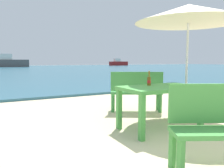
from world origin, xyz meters
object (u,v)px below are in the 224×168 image
beer_bottle_amber (149,80)px  picnic_table_green (160,92)px  bench_green_left (136,89)px  boat_tanker (9,62)px  side_table_wood (195,102)px  patio_umbrella (189,14)px  boat_barge (118,63)px

beer_bottle_amber → picnic_table_green: bearing=-61.0°
bench_green_left → beer_bottle_amber: bearing=-113.7°
picnic_table_green → bench_green_left: bench_green_left is taller
picnic_table_green → boat_tanker: bearing=90.1°
picnic_table_green → side_table_wood: size_ratio=2.59×
bench_green_left → boat_tanker: 40.43m
picnic_table_green → patio_umbrella: patio_umbrella is taller
boat_tanker → side_table_wood: bearing=-88.4°
beer_bottle_amber → side_table_wood: size_ratio=0.49×
picnic_table_green → beer_bottle_amber: bearing=119.0°
patio_umbrella → boat_barge: bearing=61.7°
side_table_wood → patio_umbrella: bearing=176.7°
picnic_table_green → patio_umbrella: bearing=15.0°
boat_tanker → boat_barge: bearing=5.0°
boat_barge → boat_tanker: bearing=-175.0°
beer_bottle_amber → side_table_wood: beer_bottle_amber is taller
patio_umbrella → boat_tanker: bearing=91.3°
patio_umbrella → side_table_wood: patio_umbrella is taller
picnic_table_green → boat_barge: boat_barge is taller
beer_bottle_amber → boat_barge: size_ratio=0.06×
side_table_wood → bench_green_left: size_ratio=0.44×
beer_bottle_amber → boat_tanker: size_ratio=0.04×
patio_umbrella → side_table_wood: 1.78m
side_table_wood → boat_tanker: boat_tanker is taller
picnic_table_green → boat_tanker: boat_tanker is taller
patio_umbrella → boat_barge: size_ratio=0.50×
beer_bottle_amber → boat_barge: bearing=60.8°
boat_barge → side_table_wood: bearing=-118.0°
beer_bottle_amber → boat_tanker: (0.06, 41.52, 0.08)m
bench_green_left → boat_barge: 48.81m
picnic_table_green → boat_tanker: (-0.04, 41.71, 0.29)m
side_table_wood → bench_green_left: bench_green_left is taller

